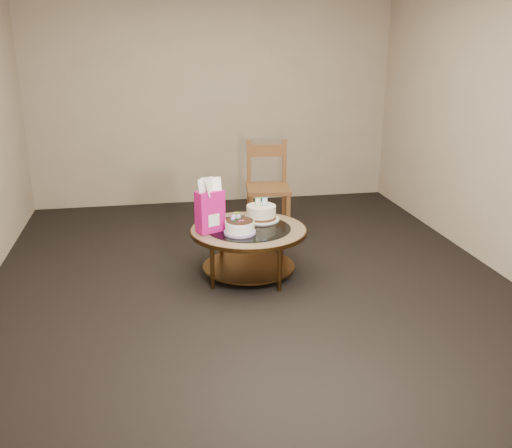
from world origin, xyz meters
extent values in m
plane|color=black|center=(0.00, 0.00, 0.00)|extent=(5.00, 5.00, 0.00)
cube|color=tan|center=(0.00, 2.50, 1.30)|extent=(4.50, 0.02, 2.60)
cube|color=tan|center=(0.00, -2.50, 1.30)|extent=(4.50, 0.02, 2.60)
cube|color=tan|center=(2.25, 0.00, 1.30)|extent=(0.02, 5.00, 2.60)
cylinder|color=#513517|center=(0.35, 0.20, 0.21)|extent=(0.04, 0.04, 0.42)
cylinder|color=#513517|center=(-0.20, 0.35, 0.21)|extent=(0.04, 0.04, 0.42)
cylinder|color=#513517|center=(-0.35, -0.20, 0.21)|extent=(0.04, 0.04, 0.42)
cylinder|color=#513517|center=(0.20, -0.35, 0.21)|extent=(0.04, 0.04, 0.42)
cylinder|color=#513517|center=(0.00, 0.00, 0.10)|extent=(0.82, 0.82, 0.02)
cylinder|color=#513517|center=(0.00, 0.00, 0.43)|extent=(1.02, 1.02, 0.04)
cylinder|color=#947452|center=(0.00, 0.00, 0.45)|extent=(1.00, 1.00, 0.01)
cylinder|color=black|center=(0.00, 0.00, 0.45)|extent=(0.74, 0.74, 0.01)
cylinder|color=#A88BC5|center=(-0.10, -0.13, 0.47)|extent=(0.27, 0.27, 0.02)
cylinder|color=white|center=(-0.10, -0.13, 0.51)|extent=(0.25, 0.25, 0.11)
cylinder|color=black|center=(-0.10, -0.13, 0.57)|extent=(0.23, 0.23, 0.01)
sphere|color=#A88BC5|center=(-0.14, -0.08, 0.59)|extent=(0.05, 0.05, 0.05)
sphere|color=#A88BC5|center=(-0.10, -0.07, 0.59)|extent=(0.04, 0.04, 0.04)
sphere|color=#A88BC5|center=(-0.15, -0.12, 0.59)|extent=(0.04, 0.04, 0.04)
cone|color=#1B6830|center=(-0.11, -0.10, 0.58)|extent=(0.03, 0.03, 0.02)
cone|color=#1B6830|center=(-0.17, -0.09, 0.58)|extent=(0.04, 0.04, 0.02)
cone|color=#1B6830|center=(-0.08, -0.06, 0.58)|extent=(0.04, 0.04, 0.02)
cone|color=#1B6830|center=(-0.14, -0.15, 0.58)|extent=(0.04, 0.04, 0.02)
cylinder|color=white|center=(0.15, 0.20, 0.46)|extent=(0.33, 0.33, 0.01)
cylinder|color=#482514|center=(0.15, 0.20, 0.48)|extent=(0.27, 0.27, 0.02)
cylinder|color=beige|center=(0.15, 0.20, 0.54)|extent=(0.26, 0.26, 0.10)
cube|color=#51BD51|center=(0.12, 0.21, 0.63)|extent=(0.05, 0.01, 0.08)
cube|color=white|center=(0.12, 0.21, 0.63)|extent=(0.04, 0.01, 0.06)
cube|color=#3D89D2|center=(0.18, 0.20, 0.63)|extent=(0.05, 0.01, 0.08)
cube|color=white|center=(0.18, 0.20, 0.63)|extent=(0.04, 0.01, 0.06)
cube|color=#CB137C|center=(-0.34, -0.02, 0.64)|extent=(0.26, 0.21, 0.36)
cube|color=white|center=(-0.34, -0.02, 0.57)|extent=(0.15, 0.16, 0.10)
cube|color=#EAD860|center=(-0.07, 0.23, 0.46)|extent=(0.11, 0.11, 0.01)
cylinder|color=gold|center=(-0.07, 0.23, 0.47)|extent=(0.11, 0.11, 0.01)
cylinder|color=olive|center=(-0.07, 0.23, 0.50)|extent=(0.05, 0.05, 0.05)
cylinder|color=black|center=(-0.07, 0.23, 0.54)|extent=(0.00, 0.00, 0.01)
cube|color=brown|center=(0.42, 1.15, 0.49)|extent=(0.50, 0.50, 0.04)
cube|color=brown|center=(0.20, 0.98, 0.24)|extent=(0.05, 0.05, 0.49)
cube|color=brown|center=(0.59, 0.94, 0.24)|extent=(0.05, 0.05, 0.49)
cube|color=brown|center=(0.24, 1.37, 0.24)|extent=(0.05, 0.05, 0.49)
cube|color=brown|center=(0.63, 1.32, 0.24)|extent=(0.05, 0.05, 0.49)
cube|color=brown|center=(0.24, 1.37, 0.74)|extent=(0.05, 0.05, 0.50)
cube|color=brown|center=(0.63, 1.32, 0.74)|extent=(0.05, 0.05, 0.50)
cube|color=brown|center=(0.44, 1.35, 0.87)|extent=(0.39, 0.08, 0.13)
camera|label=1|loc=(-0.81, -4.64, 2.06)|focal=40.00mm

